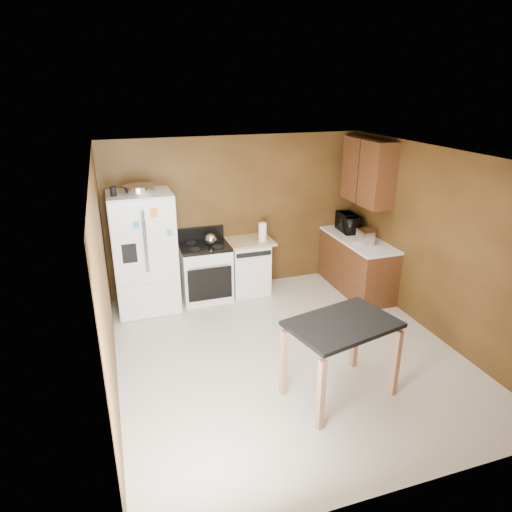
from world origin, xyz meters
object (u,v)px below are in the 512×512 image
paper_towel (263,232)px  dishwasher (248,265)px  refrigerator (144,253)px  toaster (365,237)px  roasting_pan (139,189)px  pen_cup (113,191)px  green_canister (263,234)px  microwave (348,223)px  gas_range (205,271)px  kettle (211,239)px  island (342,335)px

paper_towel → dishwasher: size_ratio=0.33×
refrigerator → toaster: bearing=-11.2°
roasting_pan → dishwasher: size_ratio=0.50×
pen_cup → green_canister: size_ratio=1.09×
microwave → dishwasher: size_ratio=0.56×
toaster → microwave: 0.64m
pen_cup → dishwasher: pen_cup is taller
microwave → gas_range: size_ratio=0.45×
toaster → gas_range: 2.56m
kettle → microwave: microwave is taller
kettle → paper_towel: paper_towel is taller
toaster → dishwasher: bearing=160.1°
microwave → refrigerator: refrigerator is taller
dishwasher → island: (0.15, -2.88, 0.31)m
microwave → pen_cup: bearing=95.8°
pen_cup → toaster: pen_cup is taller
pen_cup → microwave: size_ratio=0.26×
paper_towel → dishwasher: bearing=152.2°
gas_range → dishwasher: bearing=1.9°
refrigerator → island: size_ratio=1.43×
paper_towel → refrigerator: refrigerator is taller
kettle → refrigerator: size_ratio=0.10×
kettle → island: bearing=-74.6°
paper_towel → refrigerator: (-1.84, 0.02, -0.14)m
pen_cup → dishwasher: (1.97, 0.18, -1.41)m
pen_cup → toaster: bearing=-8.7°
pen_cup → green_canister: bearing=5.5°
pen_cup → gas_range: size_ratio=0.12×
gas_range → island: 3.00m
toaster → dishwasher: 1.92m
kettle → gas_range: gas_range is taller
gas_range → toaster: bearing=-16.6°
paper_towel → refrigerator: bearing=179.2°
gas_range → dishwasher: gas_range is taller
roasting_pan → toaster: 3.47m
refrigerator → gas_range: (0.91, 0.06, -0.44)m
pen_cup → island: bearing=-51.8°
roasting_pan → microwave: 3.46m
microwave → island: microwave is taller
pen_cup → toaster: size_ratio=0.45×
microwave → toaster: bearing=179.6°
kettle → microwave: 2.36m
roasting_pan → refrigerator: size_ratio=0.25×
kettle → green_canister: 0.90m
roasting_pan → green_canister: bearing=3.6°
refrigerator → dishwasher: 1.69m
microwave → paper_towel: bearing=95.0°
gas_range → paper_towel: bearing=-5.2°
pen_cup → toaster: 3.80m
roasting_pan → paper_towel: bearing=-0.9°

